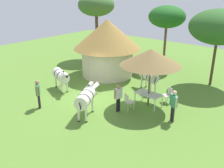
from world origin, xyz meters
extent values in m
plane|color=#588330|center=(0.00, 0.00, 0.00)|extent=(36.00, 36.00, 0.00)
cylinder|color=beige|center=(-2.01, 3.61, 1.04)|extent=(3.79, 3.79, 2.08)
cone|color=olive|center=(-2.01, 3.61, 3.13)|extent=(4.96, 4.96, 2.10)
cylinder|color=brown|center=(3.22, 1.08, 1.20)|extent=(0.10, 0.10, 2.40)
cone|color=brown|center=(3.22, 1.08, 2.84)|extent=(3.29, 3.29, 0.89)
cube|color=silver|center=(3.22, 1.08, 0.72)|extent=(1.56, 0.95, 0.04)
cylinder|color=silver|center=(2.56, 1.49, 0.35)|extent=(0.06, 0.06, 0.70)
cylinder|color=silver|center=(3.93, 1.37, 0.35)|extent=(0.06, 0.06, 0.70)
cylinder|color=silver|center=(2.50, 0.79, 0.35)|extent=(0.06, 0.06, 0.70)
cylinder|color=silver|center=(3.87, 0.67, 0.35)|extent=(0.06, 0.06, 0.70)
cube|color=silver|center=(2.67, 0.01, 0.45)|extent=(0.58, 0.57, 0.04)
cube|color=silver|center=(2.58, -0.16, 0.68)|extent=(0.41, 0.24, 0.45)
cylinder|color=silver|center=(2.58, 0.26, 0.23)|extent=(0.04, 0.04, 0.45)
cylinder|color=silver|center=(2.92, 0.09, 0.23)|extent=(0.04, 0.04, 0.45)
cylinder|color=silver|center=(2.42, -0.06, 0.23)|extent=(0.04, 0.04, 0.45)
cylinder|color=silver|center=(2.76, -0.23, 0.23)|extent=(0.04, 0.04, 0.45)
cube|color=silver|center=(3.84, 2.10, 0.45)|extent=(0.59, 0.59, 0.04)
cube|color=silver|center=(3.94, 2.26, 0.68)|extent=(0.40, 0.26, 0.45)
cylinder|color=silver|center=(3.91, 1.85, 0.23)|extent=(0.04, 0.04, 0.45)
cylinder|color=silver|center=(3.59, 2.05, 0.23)|extent=(0.04, 0.04, 0.45)
cylinder|color=silver|center=(4.10, 2.16, 0.23)|extent=(0.04, 0.04, 0.45)
cylinder|color=silver|center=(3.77, 2.35, 0.23)|extent=(0.04, 0.04, 0.45)
cylinder|color=black|center=(5.04, 0.36, 0.42)|extent=(0.12, 0.12, 0.84)
cylinder|color=black|center=(5.16, 0.26, 0.42)|extent=(0.12, 0.12, 0.84)
cube|color=#39976A|center=(5.10, 0.31, 1.14)|extent=(0.49, 0.44, 0.59)
cylinder|color=beige|center=(4.90, 0.47, 1.15)|extent=(0.09, 0.09, 0.56)
cylinder|color=beige|center=(5.30, 0.15, 1.15)|extent=(0.09, 0.09, 0.56)
sphere|color=beige|center=(5.10, 0.31, 1.57)|extent=(0.23, 0.23, 0.23)
cylinder|color=black|center=(2.34, -0.65, 0.40)|extent=(0.12, 0.12, 0.79)
cylinder|color=black|center=(2.37, -0.51, 0.40)|extent=(0.12, 0.12, 0.79)
cube|color=silver|center=(2.35, -0.58, 1.07)|extent=(0.27, 0.46, 0.56)
cylinder|color=#99774E|center=(2.31, -0.82, 1.09)|extent=(0.08, 0.08, 0.53)
cylinder|color=#99774E|center=(2.40, -0.34, 1.09)|extent=(0.08, 0.08, 0.53)
sphere|color=#99774E|center=(2.35, -0.58, 1.48)|extent=(0.21, 0.21, 0.21)
cylinder|color=black|center=(-1.33, -3.00, 0.41)|extent=(0.12, 0.12, 0.82)
cylinder|color=black|center=(-1.22, -3.10, 0.41)|extent=(0.12, 0.12, 0.82)
cube|color=#478F5C|center=(-1.27, -3.05, 1.11)|extent=(0.47, 0.44, 0.58)
cylinder|color=#A46E53|center=(-1.47, -2.89, 1.13)|extent=(0.09, 0.09, 0.55)
cylinder|color=#A46E53|center=(-1.08, -3.21, 1.13)|extent=(0.09, 0.09, 0.55)
sphere|color=#A46E53|center=(-1.27, -3.05, 1.53)|extent=(0.22, 0.22, 0.22)
cube|color=#306CB0|center=(-0.49, 0.21, 0.22)|extent=(0.72, 0.74, 0.03)
cube|color=silver|center=(-0.35, 0.45, 0.46)|extent=(0.70, 0.69, 0.38)
cube|color=beige|center=(-0.23, 0.13, 0.11)|extent=(0.33, 0.55, 0.22)
cube|color=beige|center=(-0.69, 0.39, 0.11)|extent=(0.33, 0.55, 0.22)
cylinder|color=silver|center=(-2.43, -0.52, 0.98)|extent=(1.69, 1.20, 0.67)
cylinder|color=black|center=(-2.72, -0.41, 0.98)|extent=(0.33, 0.67, 0.69)
cylinder|color=black|center=(-2.17, -0.63, 0.98)|extent=(0.33, 0.67, 0.69)
cylinder|color=silver|center=(-1.71, -0.81, 1.16)|extent=(0.62, 0.48, 0.51)
cube|color=silver|center=(-1.45, -0.91, 1.32)|extent=(0.44, 0.31, 0.20)
cube|color=black|center=(-1.28, -0.98, 1.29)|extent=(0.16, 0.16, 0.12)
cube|color=black|center=(-1.71, -0.81, 1.36)|extent=(0.36, 0.17, 0.28)
cylinder|color=silver|center=(-1.82, -0.57, 0.36)|extent=(0.11, 0.11, 0.72)
cylinder|color=black|center=(-1.82, -0.57, 0.03)|extent=(0.13, 0.13, 0.06)
cylinder|color=silver|center=(-1.95, -0.91, 0.36)|extent=(0.11, 0.11, 0.72)
cylinder|color=black|center=(-1.95, -0.91, 0.03)|extent=(0.13, 0.13, 0.06)
cylinder|color=silver|center=(-2.92, -0.13, 0.36)|extent=(0.11, 0.11, 0.72)
cylinder|color=black|center=(-2.92, -0.13, 0.03)|extent=(0.13, 0.13, 0.06)
cylinder|color=silver|center=(-3.05, -0.48, 0.36)|extent=(0.11, 0.11, 0.72)
cylinder|color=black|center=(-3.05, -0.48, 0.03)|extent=(0.13, 0.13, 0.06)
cylinder|color=black|center=(-3.20, -0.22, 0.88)|extent=(0.24, 0.13, 0.53)
cylinder|color=silver|center=(1.41, -2.09, 1.05)|extent=(1.30, 1.64, 0.70)
cylinder|color=black|center=(1.54, -2.36, 1.05)|extent=(0.67, 0.40, 0.72)
cylinder|color=black|center=(1.29, -1.86, 1.05)|extent=(0.67, 0.40, 0.72)
cylinder|color=silver|center=(1.07, -1.44, 1.23)|extent=(0.53, 0.63, 0.52)
cube|color=silver|center=(0.94, -1.19, 1.39)|extent=(0.34, 0.44, 0.20)
cube|color=black|center=(0.86, -1.03, 1.36)|extent=(0.16, 0.16, 0.12)
cube|color=black|center=(1.07, -1.44, 1.43)|extent=(0.20, 0.34, 0.28)
cylinder|color=silver|center=(0.98, -1.68, 0.39)|extent=(0.11, 0.11, 0.79)
cylinder|color=black|center=(0.98, -1.68, 0.03)|extent=(0.13, 0.13, 0.06)
cylinder|color=silver|center=(1.32, -1.51, 0.39)|extent=(0.11, 0.11, 0.79)
cylinder|color=black|center=(1.32, -1.51, 0.03)|extent=(0.13, 0.13, 0.06)
cylinder|color=silver|center=(1.50, -2.68, 0.39)|extent=(0.11, 0.11, 0.79)
cylinder|color=black|center=(1.50, -2.68, 0.03)|extent=(0.13, 0.13, 0.06)
cylinder|color=silver|center=(1.84, -2.50, 0.39)|extent=(0.11, 0.11, 0.79)
cylinder|color=black|center=(1.84, -2.50, 0.03)|extent=(0.13, 0.13, 0.06)
cylinder|color=black|center=(1.77, -2.80, 0.95)|extent=(0.15, 0.23, 0.53)
cylinder|color=silver|center=(2.03, 2.97, 1.03)|extent=(1.59, 1.25, 0.66)
cylinder|color=black|center=(2.29, 2.83, 1.03)|extent=(0.38, 0.63, 0.67)
cylinder|color=black|center=(1.80, 3.09, 1.03)|extent=(0.38, 0.63, 0.67)
cylinder|color=silver|center=(1.39, 3.30, 1.21)|extent=(0.61, 0.51, 0.50)
cube|color=silver|center=(1.14, 3.43, 1.37)|extent=(0.44, 0.34, 0.20)
cube|color=black|center=(0.98, 3.51, 1.34)|extent=(0.16, 0.16, 0.12)
cube|color=black|center=(1.39, 3.30, 1.41)|extent=(0.34, 0.20, 0.28)
cylinder|color=silver|center=(1.46, 3.06, 0.39)|extent=(0.11, 0.11, 0.78)
cylinder|color=black|center=(1.46, 3.06, 0.03)|extent=(0.13, 0.13, 0.06)
cylinder|color=silver|center=(1.62, 3.38, 0.39)|extent=(0.11, 0.11, 0.78)
cylinder|color=black|center=(1.62, 3.38, 0.03)|extent=(0.13, 0.13, 0.06)
cylinder|color=silver|center=(2.44, 2.55, 0.39)|extent=(0.11, 0.11, 0.78)
cylinder|color=black|center=(2.44, 2.55, 0.03)|extent=(0.13, 0.13, 0.06)
cylinder|color=silver|center=(2.60, 2.87, 0.39)|extent=(0.11, 0.11, 0.78)
cylinder|color=black|center=(2.60, 2.87, 0.03)|extent=(0.13, 0.13, 0.06)
cylinder|color=black|center=(2.72, 2.61, 0.93)|extent=(0.23, 0.15, 0.53)
cylinder|color=#4C3822|center=(4.79, 6.58, 1.46)|extent=(0.18, 0.18, 2.91)
ellipsoid|color=#2A5B22|center=(4.79, 6.58, 3.94)|extent=(3.74, 3.74, 2.24)
cylinder|color=brown|center=(-5.83, 6.60, 1.96)|extent=(0.27, 0.27, 3.92)
ellipsoid|color=#3C652D|center=(-5.83, 6.60, 4.80)|extent=(3.21, 3.21, 1.92)
cylinder|color=brown|center=(0.33, 8.06, 1.67)|extent=(0.20, 0.20, 3.33)
ellipsoid|color=#1E5D1D|center=(0.33, 8.06, 4.13)|extent=(2.89, 2.89, 1.73)
camera|label=1|loc=(9.82, -10.10, 6.35)|focal=40.03mm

